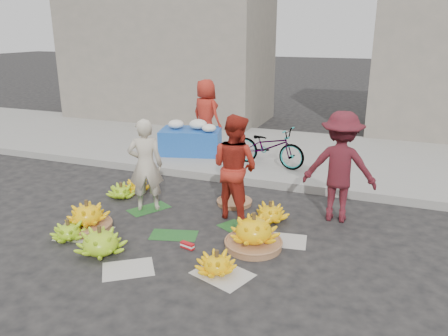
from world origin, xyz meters
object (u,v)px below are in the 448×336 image
(banana_bunch_4, at_px, (254,232))
(bicycle, at_px, (269,146))
(flower_table, at_px, (191,140))
(banana_bunch_0, at_px, (88,217))
(vendor_cream, at_px, (146,165))

(banana_bunch_4, relative_size, bicycle, 0.52)
(banana_bunch_4, bearing_deg, flower_table, 125.83)
(banana_bunch_0, relative_size, vendor_cream, 0.45)
(vendor_cream, bearing_deg, banana_bunch_0, 40.97)
(banana_bunch_0, distance_m, banana_bunch_4, 2.40)
(banana_bunch_4, xyz_separation_m, flower_table, (-2.51, 3.48, 0.21))
(vendor_cream, relative_size, flower_table, 1.01)
(banana_bunch_0, height_order, vendor_cream, vendor_cream)
(banana_bunch_0, xyz_separation_m, banana_bunch_4, (2.38, 0.32, 0.02))
(bicycle, bearing_deg, vendor_cream, 163.94)
(banana_bunch_0, height_order, banana_bunch_4, banana_bunch_4)
(banana_bunch_4, distance_m, bicycle, 3.29)
(banana_bunch_0, distance_m, flower_table, 3.81)
(vendor_cream, height_order, flower_table, vendor_cream)
(banana_bunch_4, distance_m, vendor_cream, 2.13)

